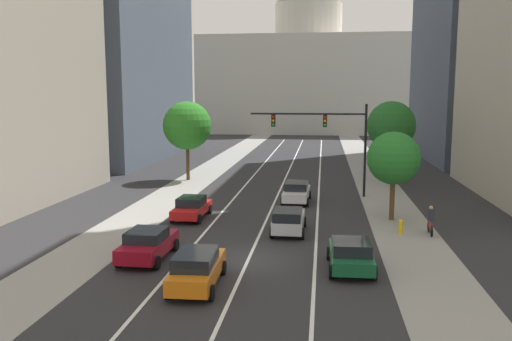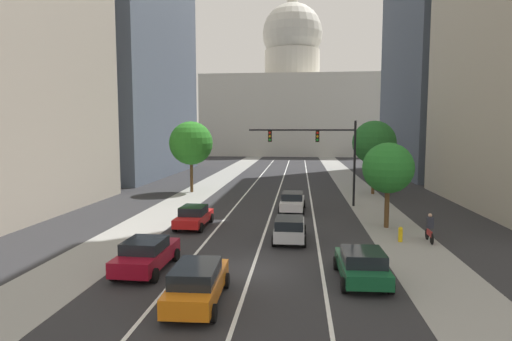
{
  "view_description": "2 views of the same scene",
  "coord_description": "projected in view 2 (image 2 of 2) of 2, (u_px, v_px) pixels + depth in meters",
  "views": [
    {
      "loc": [
        3.57,
        -25.36,
        8.15
      ],
      "look_at": [
        -1.63,
        15.99,
        2.16
      ],
      "focal_mm": 37.56,
      "sensor_mm": 36.0,
      "label": 1
    },
    {
      "loc": [
        2.18,
        -19.11,
        6.66
      ],
      "look_at": [
        -1.75,
        18.59,
        2.89
      ],
      "focal_mm": 29.38,
      "sensor_mm": 36.0,
      "label": 2
    }
  ],
  "objects": [
    {
      "name": "office_tower_far_left",
      "position": [
        106.0,
        40.0,
        60.56
      ],
      "size": [
        19.92,
        29.8,
        38.76
      ],
      "color": "#4C5666",
      "rests_on": "ground"
    },
    {
      "name": "lane_stripe_center",
      "position": [
        279.0,
        192.0,
        44.54
      ],
      "size": [
        0.16,
        90.0,
        0.01
      ],
      "primitive_type": "cube",
      "color": "white",
      "rests_on": "ground"
    },
    {
      "name": "cyclist",
      "position": [
        430.0,
        228.0,
        24.62
      ],
      "size": [
        0.37,
        1.7,
        1.72
      ],
      "rotation": [
        0.0,
        0.0,
        1.55
      ],
      "color": "black",
      "rests_on": "ground"
    },
    {
      "name": "lane_stripe_left",
      "position": [
        248.0,
        191.0,
        44.88
      ],
      "size": [
        0.16,
        90.0,
        0.01
      ],
      "primitive_type": "cube",
      "color": "white",
      "rests_on": "ground"
    },
    {
      "name": "car_white",
      "position": [
        292.0,
        201.0,
        33.99
      ],
      "size": [
        2.13,
        4.61,
        1.54
      ],
      "rotation": [
        0.0,
        0.0,
        1.54
      ],
      "color": "silver",
      "rests_on": "ground"
    },
    {
      "name": "capitol_building",
      "position": [
        292.0,
        102.0,
        110.07
      ],
      "size": [
        44.55,
        23.16,
        40.07
      ],
      "color": "beige",
      "rests_on": "ground"
    },
    {
      "name": "lane_stripe_right",
      "position": [
        310.0,
        192.0,
        44.2
      ],
      "size": [
        0.16,
        90.0,
        0.01
      ],
      "primitive_type": "cube",
      "color": "white",
      "rests_on": "ground"
    },
    {
      "name": "street_tree_far_right",
      "position": [
        374.0,
        143.0,
        42.52
      ],
      "size": [
        4.41,
        4.41,
        7.51
      ],
      "color": "#51381E",
      "rests_on": "ground"
    },
    {
      "name": "car_green",
      "position": [
        362.0,
        265.0,
        18.26
      ],
      "size": [
        2.19,
        4.18,
        1.47
      ],
      "rotation": [
        0.0,
        0.0,
        1.6
      ],
      "color": "#14512D",
      "rests_on": "ground"
    },
    {
      "name": "street_tree_mid_left",
      "position": [
        191.0,
        143.0,
        43.82
      ],
      "size": [
        4.55,
        4.55,
        7.46
      ],
      "color": "#51381E",
      "rests_on": "ground"
    },
    {
      "name": "sidewalk_left",
      "position": [
        218.0,
        179.0,
        55.31
      ],
      "size": [
        3.81,
        130.0,
        0.01
      ],
      "primitive_type": "cube",
      "color": "gray",
      "rests_on": "ground"
    },
    {
      "name": "office_tower_far_right",
      "position": [
        461.0,
        31.0,
        59.37
      ],
      "size": [
        17.76,
        25.85,
        41.09
      ],
      "color": "#4C5666",
      "rests_on": "ground"
    },
    {
      "name": "car_red",
      "position": [
        194.0,
        216.0,
        28.49
      ],
      "size": [
        2.03,
        4.41,
        1.45
      ],
      "rotation": [
        0.0,
        0.0,
        1.55
      ],
      "color": "red",
      "rests_on": "ground"
    },
    {
      "name": "car_crimson",
      "position": [
        146.0,
        254.0,
        19.69
      ],
      "size": [
        2.15,
        4.47,
        1.54
      ],
      "rotation": [
        0.0,
        0.0,
        1.55
      ],
      "color": "maroon",
      "rests_on": "ground"
    },
    {
      "name": "car_silver",
      "position": [
        290.0,
        228.0,
        24.8
      ],
      "size": [
        1.96,
        4.24,
        1.56
      ],
      "rotation": [
        0.0,
        0.0,
        1.56
      ],
      "color": "#B2B5BA",
      "rests_on": "ground"
    },
    {
      "name": "fire_hydrant",
      "position": [
        400.0,
        234.0,
        24.72
      ],
      "size": [
        0.26,
        0.35,
        0.91
      ],
      "color": "yellow",
      "rests_on": "ground"
    },
    {
      "name": "sidewalk_right",
      "position": [
        349.0,
        181.0,
        53.56
      ],
      "size": [
        3.81,
        130.0,
        0.01
      ],
      "primitive_type": "cube",
      "color": "gray",
      "rests_on": "ground"
    },
    {
      "name": "ground_plane",
      "position": [
        284.0,
        176.0,
        59.39
      ],
      "size": [
        400.0,
        400.0,
        0.0
      ],
      "primitive_type": "plane",
      "color": "#2B2B2D"
    },
    {
      "name": "traffic_signal_mast",
      "position": [
        321.0,
        146.0,
        36.07
      ],
      "size": [
        9.22,
        0.39,
        7.37
      ],
      "color": "black",
      "rests_on": "ground"
    },
    {
      "name": "street_tree_mid_right",
      "position": [
        388.0,
        168.0,
        28.0
      ],
      "size": [
        3.4,
        3.4,
        5.77
      ],
      "color": "#51381E",
      "rests_on": "ground"
    },
    {
      "name": "car_orange",
      "position": [
        197.0,
        283.0,
        15.94
      ],
      "size": [
        2.06,
        4.67,
        1.59
      ],
      "rotation": [
        0.0,
        0.0,
        1.6
      ],
      "color": "orange",
      "rests_on": "ground"
    }
  ]
}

